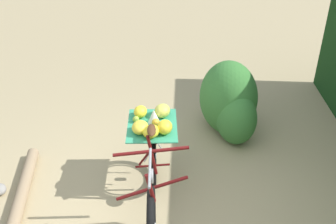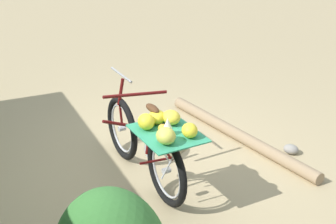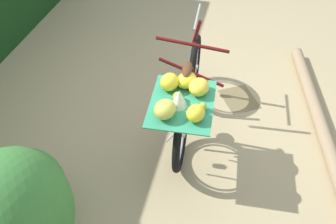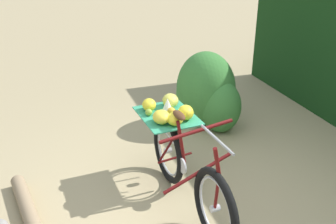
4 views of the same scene
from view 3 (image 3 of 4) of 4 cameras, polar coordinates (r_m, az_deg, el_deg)
ground_plane at (r=4.10m, az=3.75°, el=0.35°), size 60.00×60.00×0.00m
bicycle at (r=3.51m, az=3.04°, el=2.58°), size 1.72×1.09×1.03m
fallen_log at (r=4.23m, az=22.90°, el=-0.94°), size 2.39×1.04×0.14m
shrub_cluster at (r=2.95m, az=-22.08°, el=-14.63°), size 1.10×0.76×1.05m
leaf_litter_patch at (r=4.31m, az=11.29°, el=2.06°), size 0.44×0.36×0.01m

